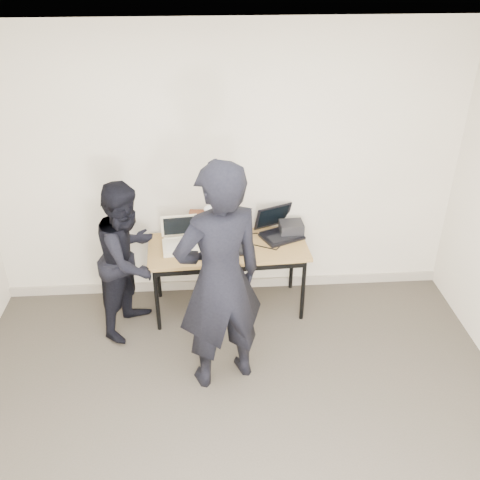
{
  "coord_description": "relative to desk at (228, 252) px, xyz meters",
  "views": [
    {
      "loc": [
        -0.18,
        -2.44,
        3.31
      ],
      "look_at": [
        0.1,
        1.6,
        0.95
      ],
      "focal_mm": 40.0,
      "sensor_mm": 36.0,
      "label": 1
    }
  ],
  "objects": [
    {
      "name": "room",
      "position": [
        -0.0,
        -1.89,
        0.69
      ],
      "size": [
        4.6,
        4.6,
        2.8
      ],
      "color": "#413B31",
      "rests_on": "ground"
    },
    {
      "name": "desk",
      "position": [
        0.0,
        0.0,
        0.0
      ],
      "size": [
        1.53,
        0.72,
        0.72
      ],
      "rotation": [
        0.0,
        0.0,
        0.05
      ],
      "color": "olive",
      "rests_on": "ground"
    },
    {
      "name": "laptop_beige",
      "position": [
        -0.44,
        0.03,
        0.11
      ],
      "size": [
        0.37,
        0.37,
        0.28
      ],
      "rotation": [
        0.0,
        0.0,
        0.1
      ],
      "color": "beige",
      "rests_on": "desk"
    },
    {
      "name": "laptop_center",
      "position": [
        -0.0,
        -0.01,
        0.12
      ],
      "size": [
        0.34,
        0.33,
        0.25
      ],
      "rotation": [
        0.0,
        0.0,
        0.05
      ],
      "color": "black",
      "rests_on": "desk"
    },
    {
      "name": "laptop_right",
      "position": [
        0.5,
        0.19,
        0.12
      ],
      "size": [
        0.49,
        0.48,
        0.28
      ],
      "rotation": [
        0.0,
        0.0,
        0.41
      ],
      "color": "black",
      "rests_on": "desk"
    },
    {
      "name": "leather_satchel",
      "position": [
        -0.18,
        0.23,
        0.19
      ],
      "size": [
        0.38,
        0.21,
        0.25
      ],
      "rotation": [
        0.0,
        0.0,
        -0.1
      ],
      "color": "brown",
      "rests_on": "desk"
    },
    {
      "name": "tissue",
      "position": [
        -0.15,
        0.23,
        0.34
      ],
      "size": [
        0.14,
        0.11,
        0.08
      ],
      "primitive_type": "ellipsoid",
      "rotation": [
        0.0,
        0.0,
        -0.11
      ],
      "color": "white",
      "rests_on": "leather_satchel"
    },
    {
      "name": "equipment_box",
      "position": [
        0.63,
        0.19,
        0.12
      ],
      "size": [
        0.23,
        0.2,
        0.13
      ],
      "primitive_type": "cube",
      "rotation": [
        0.0,
        0.0,
        0.04
      ],
      "color": "black",
      "rests_on": "desk"
    },
    {
      "name": "power_brick",
      "position": [
        -0.22,
        -0.17,
        0.08
      ],
      "size": [
        0.09,
        0.06,
        0.03
      ],
      "primitive_type": "cube",
      "rotation": [
        0.0,
        0.0,
        0.03
      ],
      "color": "black",
      "rests_on": "desk"
    },
    {
      "name": "cables",
      "position": [
        0.05,
        -0.0,
        0.06
      ],
      "size": [
        1.16,
        0.42,
        0.01
      ],
      "rotation": [
        0.0,
        0.0,
        -0.02
      ],
      "color": "black",
      "rests_on": "desk"
    },
    {
      "name": "person_typist",
      "position": [
        -0.1,
        -0.94,
        0.33
      ],
      "size": [
        0.84,
        0.7,
        1.97
      ],
      "primitive_type": "imported",
      "rotation": [
        0.0,
        0.0,
        3.51
      ],
      "color": "black",
      "rests_on": "ground"
    },
    {
      "name": "person_observer",
      "position": [
        -0.9,
        -0.19,
        0.08
      ],
      "size": [
        0.82,
        0.89,
        1.49
      ],
      "primitive_type": "imported",
      "rotation": [
        0.0,
        0.0,
        1.14
      ],
      "color": "black",
      "rests_on": "ground"
    },
    {
      "name": "baseboard",
      "position": [
        -0.0,
        0.35,
        -0.61
      ],
      "size": [
        4.5,
        0.03,
        0.1
      ],
      "primitive_type": "cube",
      "color": "#A59989",
      "rests_on": "ground"
    }
  ]
}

